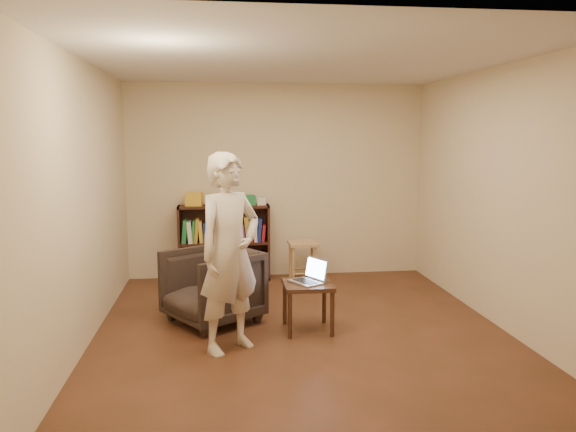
{
  "coord_description": "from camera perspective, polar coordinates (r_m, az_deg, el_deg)",
  "views": [
    {
      "loc": [
        -0.78,
        -5.3,
        1.91
      ],
      "look_at": [
        -0.08,
        0.35,
        1.09
      ],
      "focal_mm": 35.0,
      "sensor_mm": 36.0,
      "label": 1
    }
  ],
  "objects": [
    {
      "name": "floor",
      "position": [
        5.69,
        1.29,
        -11.46
      ],
      "size": [
        4.5,
        4.5,
        0.0
      ],
      "primitive_type": "plane",
      "color": "#3F2614",
      "rests_on": "ground"
    },
    {
      "name": "ceiling",
      "position": [
        5.4,
        1.38,
        15.49
      ],
      "size": [
        4.5,
        4.5,
        0.0
      ],
      "primitive_type": "plane",
      "color": "silver",
      "rests_on": "wall_back"
    },
    {
      "name": "wall_back",
      "position": [
        7.62,
        -1.14,
        3.56
      ],
      "size": [
        4.0,
        0.0,
        4.0
      ],
      "primitive_type": "plane",
      "rotation": [
        1.57,
        0.0,
        0.0
      ],
      "color": "beige",
      "rests_on": "floor"
    },
    {
      "name": "wall_left",
      "position": [
        5.47,
        -19.87,
        1.27
      ],
      "size": [
        0.0,
        4.5,
        4.5
      ],
      "primitive_type": "plane",
      "rotation": [
        1.57,
        0.0,
        1.57
      ],
      "color": "beige",
      "rests_on": "floor"
    },
    {
      "name": "wall_right",
      "position": [
        6.02,
        20.54,
        1.82
      ],
      "size": [
        0.0,
        4.5,
        4.5
      ],
      "primitive_type": "plane",
      "rotation": [
        1.57,
        0.0,
        -1.57
      ],
      "color": "beige",
      "rests_on": "floor"
    },
    {
      "name": "bookshelf",
      "position": [
        7.54,
        -6.49,
        -3.14
      ],
      "size": [
        1.2,
        0.3,
        1.0
      ],
      "color": "black",
      "rests_on": "floor"
    },
    {
      "name": "box_yellow",
      "position": [
        7.45,
        -9.53,
        1.71
      ],
      "size": [
        0.23,
        0.18,
        0.17
      ],
      "primitive_type": "cube",
      "rotation": [
        0.0,
        0.0,
        -0.15
      ],
      "color": "yellow",
      "rests_on": "bookshelf"
    },
    {
      "name": "red_cloth",
      "position": [
        7.41,
        -6.91,
        1.41
      ],
      "size": [
        0.32,
        0.26,
        0.09
      ],
      "primitive_type": "cube",
      "rotation": [
        0.0,
        0.0,
        -0.2
      ],
      "color": "maroon",
      "rests_on": "bookshelf"
    },
    {
      "name": "box_green",
      "position": [
        7.43,
        -3.91,
        1.62
      ],
      "size": [
        0.16,
        0.16,
        0.13
      ],
      "primitive_type": "cube",
      "rotation": [
        0.0,
        0.0,
        0.2
      ],
      "color": "#217D3D",
      "rests_on": "bookshelf"
    },
    {
      "name": "box_white",
      "position": [
        7.46,
        -2.72,
        1.49
      ],
      "size": [
        0.11,
        0.11,
        0.09
      ],
      "primitive_type": "cube",
      "rotation": [
        0.0,
        0.0,
        -0.01
      ],
      "color": "silver",
      "rests_on": "bookshelf"
    },
    {
      "name": "stool",
      "position": [
        7.34,
        1.52,
        -3.45
      ],
      "size": [
        0.37,
        0.37,
        0.54
      ],
      "color": "tan",
      "rests_on": "floor"
    },
    {
      "name": "armchair",
      "position": [
        5.85,
        -7.7,
        -7.06
      ],
      "size": [
        1.15,
        1.15,
        0.76
      ],
      "primitive_type": "imported",
      "rotation": [
        0.0,
        0.0,
        -0.97
      ],
      "color": "#2E251E",
      "rests_on": "floor"
    },
    {
      "name": "side_table",
      "position": [
        5.56,
        2.03,
        -7.61
      ],
      "size": [
        0.47,
        0.47,
        0.48
      ],
      "color": "black",
      "rests_on": "floor"
    },
    {
      "name": "laptop",
      "position": [
        5.55,
        2.25,
        -6.15
      ],
      "size": [
        0.39,
        0.41,
        0.23
      ],
      "rotation": [
        0.0,
        0.0,
        -1.05
      ],
      "color": "silver",
      "rests_on": "side_table"
    },
    {
      "name": "person",
      "position": [
        4.97,
        -5.96,
        -3.77
      ],
      "size": [
        0.77,
        0.73,
        1.77
      ],
      "primitive_type": "imported",
      "rotation": [
        0.0,
        0.0,
        0.66
      ],
      "color": "beige",
      "rests_on": "floor"
    }
  ]
}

